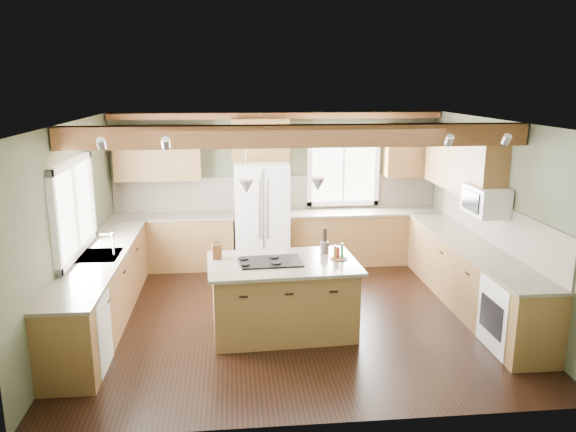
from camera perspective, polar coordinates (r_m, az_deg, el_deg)
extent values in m
plane|color=black|center=(7.74, 0.50, -10.04)|extent=(5.60, 5.60, 0.00)
plane|color=silver|center=(7.12, 0.54, 9.53)|extent=(5.60, 5.60, 0.00)
plane|color=#4D543B|center=(9.75, -1.09, 2.90)|extent=(5.60, 0.00, 5.60)
plane|color=#4D543B|center=(7.56, -21.10, -1.15)|extent=(0.00, 5.00, 5.00)
plane|color=#4D543B|center=(8.11, 20.58, -0.15)|extent=(0.00, 5.00, 5.00)
cube|color=#532B17|center=(6.67, 0.98, 8.14)|extent=(5.55, 0.26, 0.26)
cube|color=#532B17|center=(9.50, -1.07, 10.16)|extent=(5.55, 0.20, 0.10)
cube|color=brown|center=(9.76, -1.08, 2.37)|extent=(5.58, 0.03, 0.58)
cube|color=brown|center=(8.17, 20.28, -0.68)|extent=(0.03, 3.70, 0.58)
cube|color=brown|center=(9.68, -11.54, -2.69)|extent=(2.02, 0.60, 0.88)
cube|color=brown|center=(9.57, -11.67, -0.04)|extent=(2.06, 0.64, 0.04)
cube|color=brown|center=(9.89, 7.72, -2.19)|extent=(2.62, 0.60, 0.88)
cube|color=brown|center=(9.78, 7.80, 0.41)|extent=(2.66, 0.64, 0.04)
cube|color=brown|center=(7.78, -18.32, -7.16)|extent=(0.60, 3.70, 0.88)
cube|color=brown|center=(7.63, -18.58, -3.92)|extent=(0.64, 3.74, 0.04)
cube|color=brown|center=(8.26, 18.06, -5.92)|extent=(0.60, 3.70, 0.88)
cube|color=brown|center=(8.13, 18.30, -2.86)|extent=(0.64, 3.74, 0.04)
cube|color=brown|center=(9.53, -13.10, 6.26)|extent=(1.40, 0.35, 0.90)
cube|color=brown|center=(9.44, -2.85, 7.75)|extent=(0.96, 0.35, 0.70)
cube|color=brown|center=(8.73, 17.32, 5.36)|extent=(0.35, 2.20, 0.90)
cube|color=brown|center=(9.94, 12.41, 6.58)|extent=(0.90, 0.35, 0.90)
cube|color=white|center=(7.54, -21.02, 0.78)|extent=(0.04, 1.60, 1.05)
cube|color=white|center=(9.85, 5.62, 4.42)|extent=(1.10, 0.04, 1.00)
cube|color=#262628|center=(7.63, -18.58, -3.89)|extent=(0.50, 0.65, 0.03)
cylinder|color=#B2B2B7|center=(7.55, -17.33, -2.82)|extent=(0.02, 0.02, 0.28)
cube|color=white|center=(6.61, -20.63, -11.17)|extent=(0.60, 0.60, 0.84)
cube|color=white|center=(7.18, 22.15, -9.34)|extent=(0.60, 0.72, 0.84)
cube|color=white|center=(7.92, 19.46, 1.49)|extent=(0.40, 0.70, 0.38)
cone|color=#B2B2B7|center=(6.68, -4.25, 3.01)|extent=(0.18, 0.18, 0.16)
cone|color=#B2B2B7|center=(6.80, 3.04, 3.21)|extent=(0.18, 0.18, 0.16)
cube|color=white|center=(9.45, -2.70, 0.06)|extent=(0.90, 0.74, 1.80)
cube|color=brown|center=(7.13, -0.55, -8.34)|extent=(1.78, 1.14, 0.88)
cube|color=brown|center=(6.97, -0.56, -4.83)|extent=(1.90, 1.26, 0.04)
cube|color=black|center=(6.95, -1.74, -4.65)|extent=(0.77, 0.54, 0.02)
cube|color=brown|center=(7.11, -7.24, -3.61)|extent=(0.12, 0.10, 0.19)
cylinder|color=#443D36|center=(7.31, 3.73, -3.22)|extent=(0.13, 0.13, 0.15)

